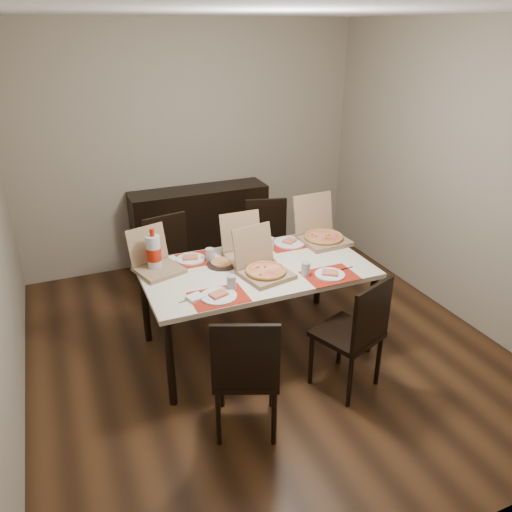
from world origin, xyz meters
The scene contains 20 objects.
ground centered at (0.00, 0.00, -0.01)m, with size 3.80×4.00×0.02m, color #402713.
room_walls centered at (0.00, 0.43, 1.73)m, with size 3.84×4.02×2.62m.
sideboard centered at (0.00, 1.78, 0.45)m, with size 1.50×0.40×0.90m, color black.
dining_table centered at (-0.05, 0.04, 0.68)m, with size 1.80×1.00×0.75m.
chair_near_left centered at (-0.50, -0.87, 0.51)m, with size 0.55×0.55×0.93m.
chair_near_right centered at (0.40, -0.76, 0.51)m, with size 0.54×0.54×0.93m.
chair_far_left centered at (-0.54, 0.91, 0.51)m, with size 0.49×0.49×0.93m.
chair_far_right centered at (0.47, 0.98, 0.51)m, with size 0.51×0.51×0.93m.
setting_near_left centered at (-0.47, -0.29, 0.77)m, with size 0.48×0.30×0.11m.
setting_near_right centered at (0.37, -0.30, 0.77)m, with size 0.46×0.30×0.11m.
setting_far_left centered at (-0.48, 0.36, 0.77)m, with size 0.45×0.30×0.11m.
setting_far_right centered at (0.35, 0.35, 0.77)m, with size 0.49×0.30×0.11m.
napkin_loose centered at (0.04, -0.01, 0.76)m, with size 0.12×0.11×0.02m, color white.
pizza_box_center centered at (-0.05, -0.11, 0.81)m, with size 0.42×0.45×0.35m.
pizza_box_right centered at (0.70, 0.31, 0.81)m, with size 0.41×0.45×0.39m.
pizza_box_left centered at (-0.80, 0.30, 0.81)m, with size 0.42×0.44×0.33m.
pizza_box_extra centered at (-0.06, 0.23, 0.81)m, with size 0.35×0.39×0.35m.
faina_plate centered at (-0.29, 0.19, 0.76)m, with size 0.25×0.25×0.03m.
dip_bowl centered at (0.09, 0.23, 0.76)m, with size 0.12×0.12×0.03m, color white.
soda_bottle centered at (-0.81, 0.30, 0.90)m, with size 0.12×0.12×0.35m.
Camera 1 is at (-1.44, -3.28, 2.52)m, focal length 35.00 mm.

